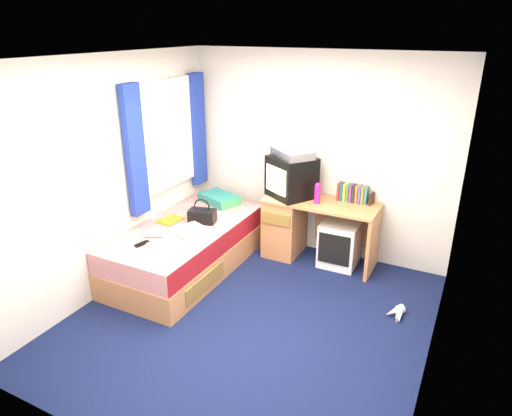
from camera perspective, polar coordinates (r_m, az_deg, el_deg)
The scene contains 20 objects.
ground at distance 4.53m, azimuth -0.67°, elevation -13.62°, with size 3.40×3.40×0.00m, color #0C1438.
room_shell at distance 3.88m, azimuth -0.76°, elevation 4.13°, with size 3.40×3.40×3.40m.
bed at distance 5.29m, azimuth -8.62°, elevation -4.96°, with size 1.01×2.00×0.54m.
pillow at distance 5.78m, azimuth -4.63°, elevation 1.17°, with size 0.49×0.31×0.11m, color #175898.
desk at distance 5.51m, azimuth 5.36°, elevation -2.04°, with size 1.30×0.55×0.75m.
storage_cube at distance 5.42m, azimuth 10.41°, elevation -4.39°, with size 0.42×0.42×0.53m, color white.
crt_tv at distance 5.34m, azimuth 4.45°, elevation 3.90°, with size 0.64×0.63×0.48m.
vcr at distance 5.26m, azimuth 4.58°, elevation 6.85°, with size 0.47×0.34×0.09m, color #B1B1B3.
book_row at distance 5.33m, azimuth 12.01°, elevation 1.84°, with size 0.34×0.13×0.20m.
picture_frame at distance 5.29m, azimuth 14.27°, elevation 1.13°, with size 0.02×0.12×0.14m, color black.
pink_water_bottle at distance 5.20m, azimuth 7.68°, elevation 1.71°, with size 0.07×0.07×0.21m, color #E32095.
aerosol_can at distance 5.37m, azimuth 7.62°, elevation 2.11°, with size 0.05×0.05×0.17m, color white.
handbag at distance 5.22m, azimuth -6.74°, elevation -0.93°, with size 0.34×0.24×0.28m.
towel at distance 4.90m, azimuth -7.88°, elevation -3.00°, with size 0.29×0.24×0.10m, color silver.
magazine at distance 5.34m, azimuth -10.64°, elevation -1.48°, with size 0.21×0.28×0.01m, color yellow.
water_bottle at distance 4.96m, azimuth -12.71°, elevation -3.20°, with size 0.07×0.07×0.20m, color silver.
colour_swatch_fan at distance 4.79m, azimuth -13.03°, elevation -4.54°, with size 0.22×0.06×0.01m, color yellow.
remote_control at distance 4.83m, azimuth -14.07°, elevation -4.36°, with size 0.05×0.16×0.02m, color black.
window_assembly at distance 5.43m, azimuth -10.95°, elevation 8.57°, with size 0.11×1.42×1.40m.
white_heels at distance 4.73m, azimuth 17.17°, elevation -12.47°, with size 0.22×0.27×0.09m.
Camera 1 is at (1.72, -3.26, 2.64)m, focal length 32.00 mm.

